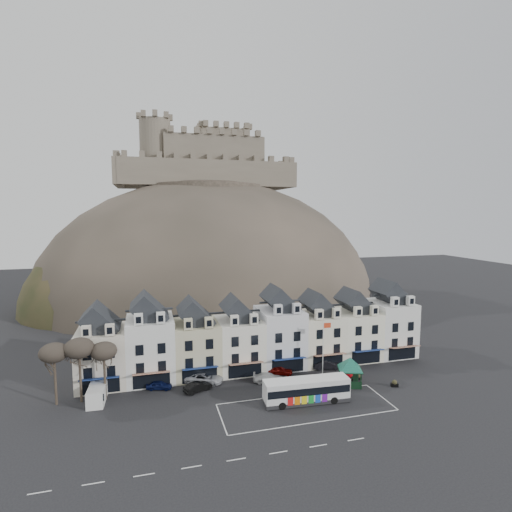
% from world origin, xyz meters
% --- Properties ---
extents(ground, '(300.00, 300.00, 0.00)m').
position_xyz_m(ground, '(0.00, 0.00, 0.00)').
color(ground, black).
rests_on(ground, ground).
extents(coach_bay_markings, '(22.00, 7.50, 0.01)m').
position_xyz_m(coach_bay_markings, '(2.00, 1.25, 0.00)').
color(coach_bay_markings, silver).
rests_on(coach_bay_markings, ground).
extents(townhouse_terrace, '(54.40, 9.35, 11.80)m').
position_xyz_m(townhouse_terrace, '(0.15, 15.97, 5.30)').
color(townhouse_terrace, silver).
rests_on(townhouse_terrace, ground).
extents(castle_hill, '(100.00, 76.00, 68.00)m').
position_xyz_m(castle_hill, '(1.25, 68.95, 0.11)').
color(castle_hill, '#322E27').
rests_on(castle_hill, ground).
extents(castle, '(50.20, 22.20, 22.00)m').
position_xyz_m(castle, '(0.51, 75.93, 40.19)').
color(castle, '#685D4F').
rests_on(castle, ground).
extents(tree_left_far, '(3.61, 3.61, 8.24)m').
position_xyz_m(tree_left_far, '(-29.00, 10.50, 6.90)').
color(tree_left_far, '#342D21').
rests_on(tree_left_far, ground).
extents(tree_left_mid, '(3.78, 3.78, 8.64)m').
position_xyz_m(tree_left_mid, '(-26.00, 10.50, 7.24)').
color(tree_left_mid, '#342D21').
rests_on(tree_left_mid, ground).
extents(tree_left_near, '(3.43, 3.43, 7.84)m').
position_xyz_m(tree_left_near, '(-23.00, 10.50, 6.55)').
color(tree_left_near, '#342D21').
rests_on(tree_left_near, ground).
extents(bus, '(11.45, 3.28, 3.19)m').
position_xyz_m(bus, '(2.55, 2.50, 1.77)').
color(bus, '#262628').
rests_on(bus, ground).
extents(bus_shelter, '(6.13, 6.13, 4.13)m').
position_xyz_m(bus_shelter, '(10.64, 5.73, 3.20)').
color(bus_shelter, black).
rests_on(bus_shelter, ground).
extents(red_buoy, '(1.55, 1.55, 1.86)m').
position_xyz_m(red_buoy, '(11.12, 7.21, 0.95)').
color(red_buoy, black).
rests_on(red_buoy, ground).
extents(flagpole, '(1.26, 0.13, 8.68)m').
position_xyz_m(flagpole, '(8.10, 9.25, 4.95)').
color(flagpole, silver).
rests_on(flagpole, ground).
extents(white_van, '(2.26, 4.83, 2.17)m').
position_xyz_m(white_van, '(-23.98, 9.85, 1.09)').
color(white_van, white).
rests_on(white_van, ground).
extents(planter_west, '(0.99, 0.65, 0.93)m').
position_xyz_m(planter_west, '(12.78, 7.00, 0.45)').
color(planter_west, black).
rests_on(planter_west, ground).
extents(planter_east, '(1.10, 0.76, 1.00)m').
position_xyz_m(planter_east, '(16.56, 3.50, 0.48)').
color(planter_east, black).
rests_on(planter_east, ground).
extents(car_navy, '(3.84, 2.39, 1.22)m').
position_xyz_m(car_navy, '(-16.00, 11.63, 0.61)').
color(car_navy, '#0D1541').
rests_on(car_navy, ground).
extents(car_black, '(4.25, 2.97, 1.33)m').
position_xyz_m(car_black, '(-10.80, 9.50, 0.66)').
color(car_black, black).
rests_on(car_black, ground).
extents(car_silver, '(6.08, 4.49, 1.56)m').
position_xyz_m(car_silver, '(-9.60, 12.00, 0.78)').
color(car_silver, silver).
rests_on(car_silver, ground).
extents(car_white, '(4.94, 3.07, 1.33)m').
position_xyz_m(car_white, '(-0.40, 9.70, 0.67)').
color(car_white, beige).
rests_on(car_white, ground).
extents(car_maroon, '(4.24, 2.92, 1.34)m').
position_xyz_m(car_maroon, '(2.09, 12.00, 0.67)').
color(car_maroon, '#570704').
rests_on(car_maroon, ground).
extents(car_charcoal, '(4.62, 2.37, 1.45)m').
position_xyz_m(car_charcoal, '(10.00, 12.00, 0.73)').
color(car_charcoal, black).
rests_on(car_charcoal, ground).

